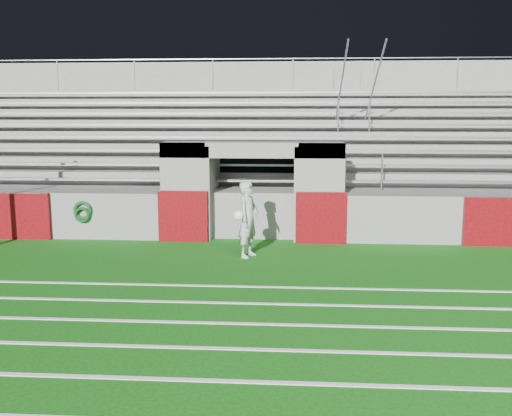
{
  "coord_description": "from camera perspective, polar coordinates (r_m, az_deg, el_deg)",
  "views": [
    {
      "loc": [
        1.12,
        -11.62,
        3.26
      ],
      "look_at": [
        0.2,
        1.8,
        1.1
      ],
      "focal_mm": 40.0,
      "sensor_mm": 36.0,
      "label": 1
    }
  ],
  "objects": [
    {
      "name": "stadium_structure",
      "position": [
        19.7,
        0.65,
        3.97
      ],
      "size": [
        26.0,
        8.48,
        5.42
      ],
      "color": "slate",
      "rests_on": "ground"
    },
    {
      "name": "hose_coil",
      "position": [
        15.79,
        -16.97,
        -0.4
      ],
      "size": [
        0.51,
        0.14,
        0.57
      ],
      "color": "#0D4319",
      "rests_on": "ground"
    },
    {
      "name": "goalkeeper_with_ball",
      "position": [
        13.28,
        -0.8,
        -1.13
      ],
      "size": [
        0.65,
        0.76,
        1.78
      ],
      "color": "#A8ACB1",
      "rests_on": "ground"
    },
    {
      "name": "field_markings",
      "position": [
        7.46,
        -5.34,
        -16.78
      ],
      "size": [
        28.0,
        8.09,
        0.01
      ],
      "color": "white",
      "rests_on": "ground"
    },
    {
      "name": "ground",
      "position": [
        12.11,
        -1.54,
        -6.48
      ],
      "size": [
        90.0,
        90.0,
        0.0
      ],
      "primitive_type": "plane",
      "color": "#0F530D",
      "rests_on": "ground"
    }
  ]
}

